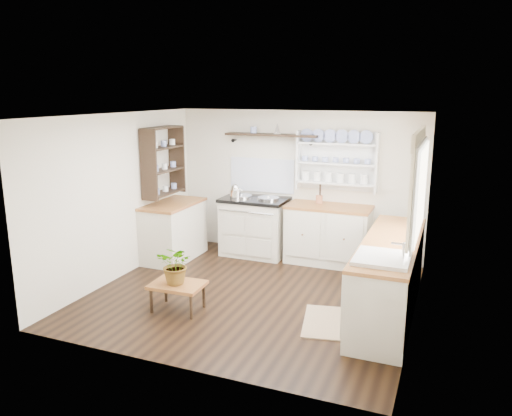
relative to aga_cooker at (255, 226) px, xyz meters
The scene contains 19 objects.
floor 1.75m from the aga_cooker, 69.09° to the right, with size 4.00×3.80×0.01m, color black.
wall_back 0.96m from the aga_cooker, 28.84° to the left, with size 4.00×0.02×2.30m, color silver.
wall_right 3.11m from the aga_cooker, 31.12° to the right, with size 0.02×3.80×2.30m, color silver.
wall_left 2.21m from the aga_cooker, 131.73° to the right, with size 0.02×3.80×2.30m, color silver.
ceiling 2.48m from the aga_cooker, 69.09° to the right, with size 4.00×3.80×0.01m, color white.
window 3.11m from the aga_cooker, 29.12° to the right, with size 0.08×1.55×1.22m.
aga_cooker is the anchor object (origin of this frame).
back_cabinets 1.20m from the aga_cooker, ahead, with size 1.27×0.63×0.90m.
right_cabinets 2.73m from the aga_cooker, 32.58° to the right, with size 0.62×2.43×0.90m.
belfast_sink 3.21m from the aga_cooker, 43.98° to the right, with size 0.55×0.60×0.45m.
left_cabinets 1.29m from the aga_cooker, 148.67° to the right, with size 0.62×1.13×0.90m.
plate_rack 1.68m from the aga_cooker, 13.23° to the left, with size 1.20×0.22×0.90m.
high_shelf 1.46m from the aga_cooker, 46.08° to the left, with size 1.50×0.29×0.16m.
left_shelving 1.77m from the aga_cooker, 151.63° to the right, with size 0.28×0.80×1.05m, color black.
kettle 0.64m from the aga_cooker, 156.85° to the right, with size 0.18×0.18×0.22m, color silver, non-canonical shape.
utensil_crock 1.14m from the aga_cooker, ahead, with size 0.10×0.10×0.12m, color #A45E3C.
center_table 2.34m from the aga_cooker, 91.37° to the right, with size 0.64×0.47×0.34m.
potted_plant 2.34m from the aga_cooker, 91.37° to the right, with size 0.43×0.37×0.48m, color #3F7233.
floor_rug 2.68m from the aga_cooker, 49.49° to the right, with size 0.55×0.85×0.02m, color #8F6B53.
Camera 1 is at (2.30, -5.62, 2.57)m, focal length 35.00 mm.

